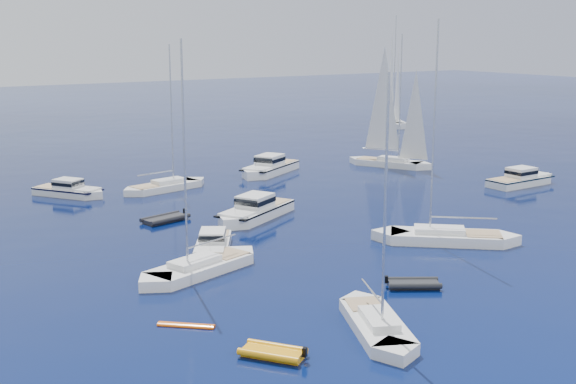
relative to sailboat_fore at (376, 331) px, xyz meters
The scene contains 16 objects.
ground 7.38m from the sailboat_fore, ahead, with size 400.00×400.00×0.00m, color #091A56.
motor_cruiser_left 17.69m from the sailboat_fore, 91.96° to the left, with size 2.38×7.77×2.04m, color white, non-canonical shape.
motor_cruiser_centre 25.61m from the sailboat_fore, 74.30° to the left, with size 3.05×9.96×2.62m, color white, non-canonical shape.
motor_cruiser_far_r 43.46m from the sailboat_fore, 30.32° to the left, with size 2.77×9.06×2.38m, color white, non-canonical shape.
motor_cruiser_distant 45.73m from the sailboat_fore, 65.68° to the left, with size 3.13×10.23×2.69m, color white, non-canonical shape.
motor_cruiser_horizon 42.28m from the sailboat_fore, 94.73° to the left, with size 2.48×8.09×2.12m, color silver, non-canonical shape.
sailboat_fore is the anchor object (origin of this frame).
sailboat_mid_r 18.52m from the sailboat_fore, 34.36° to the left, with size 3.02×11.62×17.07m, color white, non-canonical shape.
sailboat_mid_l 14.35m from the sailboat_fore, 104.15° to the left, with size 2.78×10.69×15.72m, color white, non-canonical shape.
sailboat_centre 40.10m from the sailboat_fore, 82.19° to the left, with size 2.64×10.15×14.92m, color silver, non-canonical shape.
sailboat_sails_r 50.48m from the sailboat_fore, 48.74° to the left, with size 2.81×10.83×15.91m, color white, non-canonical shape.
sailboat_sails_far 90.87m from the sailboat_fore, 48.90° to the left, with size 3.35×12.87×18.92m, color white, non-canonical shape.
tender_yellow 6.34m from the sailboat_fore, behind, with size 1.85×3.32×0.95m, color orange, non-canonical shape.
tender_grey_near 7.59m from the sailboat_fore, 32.96° to the left, with size 1.90×3.42×0.95m, color black, non-canonical shape.
tender_grey_far 27.91m from the sailboat_fore, 89.55° to the left, with size 2.23×4.16×0.95m, color black, non-canonical shape.
kayak_orange 10.20m from the sailboat_fore, 143.66° to the left, with size 0.56×3.13×0.30m, color #E6550A, non-canonical shape.
Camera 1 is at (-31.56, -28.92, 15.49)m, focal length 46.69 mm.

